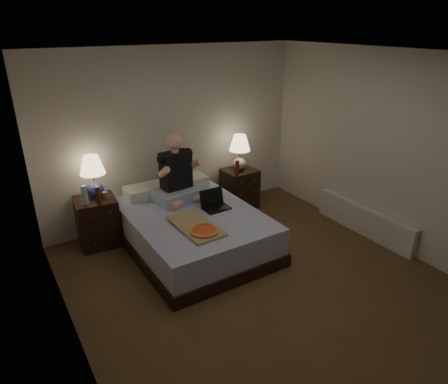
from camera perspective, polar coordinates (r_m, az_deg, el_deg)
floor at (r=4.69m, az=6.01°, el=-13.35°), size 4.00×4.50×0.00m
ceiling at (r=3.78m, az=7.66°, el=18.73°), size 4.00×4.50×0.00m
wall_back at (r=5.89m, az=-7.04°, el=8.00°), size 4.00×0.00×2.50m
wall_left at (r=3.32m, az=-21.67°, el=-6.14°), size 0.00×4.50×2.50m
wall_right at (r=5.49m, az=23.43°, el=5.07°), size 0.00×4.50×2.50m
bed at (r=5.29m, az=-4.53°, el=-5.40°), size 1.55×2.06×0.51m
nightstand_left at (r=5.56m, az=-17.59°, el=-4.09°), size 0.55×0.51×0.66m
nightstand_right at (r=6.36m, az=2.23°, el=0.47°), size 0.51×0.46×0.64m
lamp_left at (r=5.40m, az=-18.16°, el=2.11°), size 0.34×0.34×0.56m
lamp_right at (r=6.15m, az=2.25°, el=5.63°), size 0.35×0.35×0.56m
water_bottle at (r=5.26m, az=-19.29°, el=-0.42°), size 0.07×0.07×0.25m
soda_can at (r=5.36m, az=-16.63°, el=-0.48°), size 0.07×0.07×0.10m
beer_bottle_left at (r=5.24m, az=-17.54°, el=-0.41°), size 0.06×0.06×0.23m
beer_bottle_right at (r=6.01m, az=1.90°, el=3.55°), size 0.06×0.06×0.23m
person at (r=5.37m, az=-6.65°, el=3.45°), size 0.71×0.59×0.93m
laptop at (r=5.19m, az=-1.09°, el=-1.23°), size 0.35×0.29×0.24m
pizza_box at (r=4.63m, az=-2.86°, el=-5.63°), size 0.43×0.78×0.08m
radiator at (r=5.96m, az=19.34°, el=-3.87°), size 0.10×1.60×0.40m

